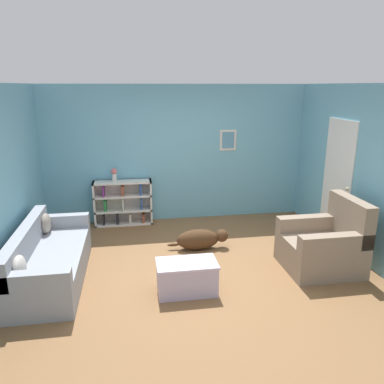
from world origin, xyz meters
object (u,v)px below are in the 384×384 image
at_px(recliner_chair, 325,245).
at_px(coffee_table, 187,276).
at_px(bookshelf, 123,203).
at_px(couch, 49,260).
at_px(dog, 200,239).
at_px(vase, 114,174).

xyz_separation_m(recliner_chair, coffee_table, (-2.06, -0.34, -0.13)).
distance_m(bookshelf, recliner_chair, 3.70).
height_order(recliner_chair, coffee_table, recliner_chair).
bearing_deg(bookshelf, coffee_table, -72.71).
bearing_deg(couch, recliner_chair, -4.37).
relative_size(dog, vase, 4.00).
xyz_separation_m(couch, vase, (0.84, 2.00, 0.71)).
bearing_deg(recliner_chair, coffee_table, -170.60).
relative_size(bookshelf, dog, 1.09).
distance_m(bookshelf, coffee_table, 2.79).
xyz_separation_m(couch, dog, (2.22, 0.64, -0.11)).
height_order(coffee_table, vase, vase).
xyz_separation_m(dog, vase, (-1.38, 1.36, 0.82)).
xyz_separation_m(coffee_table, vase, (-0.96, 2.64, 0.77)).
height_order(recliner_chair, dog, recliner_chair).
bearing_deg(vase, recliner_chair, -37.25).
bearing_deg(coffee_table, vase, 110.05).
height_order(dog, vase, vase).
distance_m(recliner_chair, coffee_table, 2.09).
bearing_deg(bookshelf, recliner_chair, -38.79).
relative_size(bookshelf, recliner_chair, 1.04).
height_order(bookshelf, dog, bookshelf).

